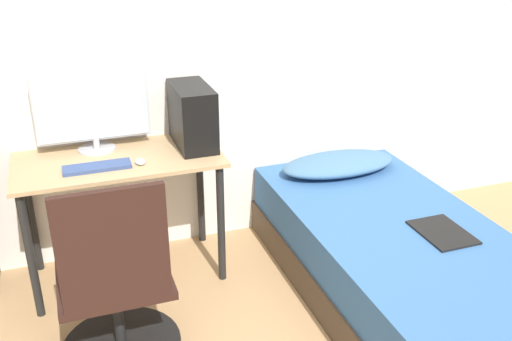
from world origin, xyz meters
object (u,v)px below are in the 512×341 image
(bed, at_px, (397,261))
(office_chair, at_px, (117,296))
(pc_tower, at_px, (192,116))
(monitor, at_px, (92,109))
(keyboard, at_px, (97,167))

(bed, bearing_deg, office_chair, -179.95)
(pc_tower, bearing_deg, monitor, 168.62)
(keyboard, distance_m, pc_tower, 0.61)
(monitor, distance_m, keyboard, 0.36)
(keyboard, bearing_deg, office_chair, -91.07)
(bed, distance_m, monitor, 1.87)
(office_chair, height_order, monitor, monitor)
(pc_tower, bearing_deg, bed, -39.41)
(office_chair, xyz_separation_m, bed, (1.50, 0.00, -0.14))
(office_chair, relative_size, keyboard, 2.80)
(bed, bearing_deg, pc_tower, 140.59)
(office_chair, relative_size, pc_tower, 2.38)
(monitor, distance_m, pc_tower, 0.55)
(office_chair, xyz_separation_m, keyboard, (0.01, 0.60, 0.40))
(office_chair, distance_m, bed, 1.51)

